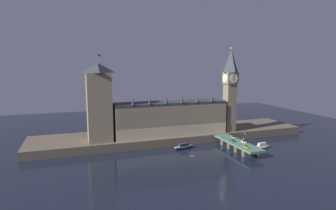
% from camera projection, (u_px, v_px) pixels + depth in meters
% --- Properties ---
extents(ground_plane, '(400.00, 400.00, 0.00)m').
position_uv_depth(ground_plane, '(192.00, 152.00, 192.72)').
color(ground_plane, black).
extents(embankment, '(220.00, 42.00, 5.92)m').
position_uv_depth(embankment, '(173.00, 135.00, 228.76)').
color(embankment, brown).
rests_on(embankment, ground_plane).
extents(parliament_hall, '(86.60, 20.22, 30.84)m').
position_uv_depth(parliament_hall, '(170.00, 118.00, 216.78)').
color(parliament_hall, '#7F7056').
rests_on(parliament_hall, embankment).
extents(clock_tower, '(10.04, 10.15, 67.28)m').
position_uv_depth(clock_tower, '(230.00, 88.00, 224.78)').
color(clock_tower, '#7F7056').
rests_on(clock_tower, embankment).
extents(victoria_tower, '(16.86, 16.86, 61.14)m').
position_uv_depth(victoria_tower, '(99.00, 102.00, 196.75)').
color(victoria_tower, '#7F7056').
rests_on(victoria_tower, embankment).
extents(bridge, '(11.74, 46.00, 5.72)m').
position_uv_depth(bridge, '(238.00, 145.00, 198.11)').
color(bridge, '#4C7560').
rests_on(bridge, ground_plane).
extents(car_northbound_lead, '(1.89, 4.58, 1.33)m').
position_uv_depth(car_northbound_lead, '(233.00, 140.00, 199.51)').
color(car_northbound_lead, '#235633').
rests_on(car_northbound_lead, bridge).
extents(car_northbound_trail, '(1.94, 4.58, 1.35)m').
position_uv_depth(car_northbound_trail, '(246.00, 147.00, 184.26)').
color(car_northbound_trail, yellow).
rests_on(car_northbound_trail, bridge).
extents(car_southbound_lead, '(1.96, 4.67, 1.58)m').
position_uv_depth(car_southbound_lead, '(244.00, 142.00, 195.31)').
color(car_southbound_lead, white).
rests_on(car_southbound_lead, bridge).
extents(car_southbound_trail, '(2.09, 3.82, 1.32)m').
position_uv_depth(car_southbound_trail, '(234.00, 137.00, 207.61)').
color(car_southbound_trail, silver).
rests_on(car_southbound_trail, bridge).
extents(pedestrian_far_rail, '(0.38, 0.38, 1.67)m').
position_uv_depth(pedestrian_far_rail, '(223.00, 137.00, 206.89)').
color(pedestrian_far_rail, black).
rests_on(pedestrian_far_rail, bridge).
extents(street_lamp_near, '(1.34, 0.60, 6.93)m').
position_uv_depth(street_lamp_near, '(243.00, 142.00, 181.64)').
color(street_lamp_near, '#2D3333').
rests_on(street_lamp_near, bridge).
extents(street_lamp_mid, '(1.34, 0.60, 5.97)m').
position_uv_depth(street_lamp_mid, '(245.00, 136.00, 199.09)').
color(street_lamp_mid, '#2D3333').
rests_on(street_lamp_mid, bridge).
extents(boat_upstream, '(16.98, 6.55, 4.14)m').
position_uv_depth(boat_upstream, '(184.00, 147.00, 200.47)').
color(boat_upstream, '#1E2842').
rests_on(boat_upstream, ground_plane).
extents(boat_downstream, '(13.73, 4.36, 4.23)m').
position_uv_depth(boat_downstream, '(262.00, 146.00, 201.62)').
color(boat_downstream, white).
rests_on(boat_downstream, ground_plane).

